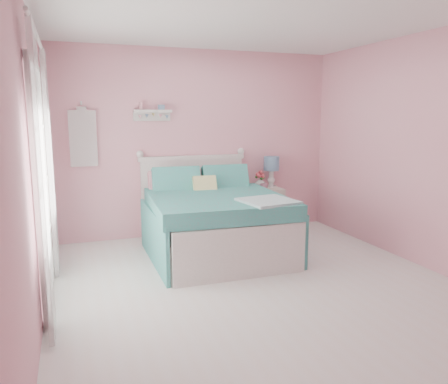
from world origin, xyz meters
TOP-DOWN VIEW (x-y plane):
  - floor at (0.00, 0.00)m, footprint 4.50×4.50m
  - room_shell at (0.00, 0.00)m, footprint 4.50×4.50m
  - bed at (-0.09, 1.26)m, footprint 1.63×2.00m
  - nightstand at (0.97, 2.01)m, footprint 0.44×0.44m
  - table_lamp at (1.08, 2.08)m, footprint 0.23×0.23m
  - vase at (0.90, 2.05)m, footprint 0.20×0.20m
  - teacup at (0.89, 1.90)m, footprint 0.13×0.13m
  - roses at (0.89, 2.05)m, footprint 0.14×0.11m
  - wall_shelf at (-0.65, 2.19)m, footprint 0.50×0.15m
  - hanging_dress at (-1.55, 2.18)m, footprint 0.34×0.03m
  - french_door at (-1.97, 0.40)m, footprint 0.04×1.32m
  - curtain_near at (-1.92, -0.34)m, footprint 0.04×0.40m
  - curtain_far at (-1.92, 1.14)m, footprint 0.04×0.40m

SIDE VIEW (x-z plane):
  - floor at x=0.00m, z-range 0.00..0.00m
  - nightstand at x=0.97m, z-range 0.00..0.64m
  - bed at x=-0.09m, z-range -0.17..0.96m
  - teacup at x=0.89m, z-range 0.64..0.73m
  - vase at x=0.90m, z-range 0.64..0.80m
  - roses at x=0.89m, z-range 0.78..0.90m
  - table_lamp at x=1.08m, z-range 0.73..1.19m
  - french_door at x=-1.97m, z-range -0.01..2.15m
  - curtain_near at x=-1.92m, z-range 0.02..2.34m
  - curtain_far at x=-1.92m, z-range 0.02..2.34m
  - hanging_dress at x=-1.55m, z-range 1.04..1.76m
  - room_shell at x=0.00m, z-range -0.67..3.83m
  - wall_shelf at x=-0.65m, z-range 1.61..1.86m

